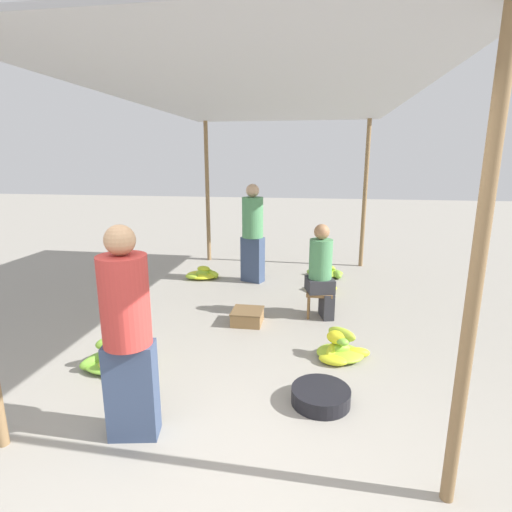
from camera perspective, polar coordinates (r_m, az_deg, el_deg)
ground_plane at (r=2.90m, az=-9.09°, el=-31.74°), size 40.00×40.00×0.00m
canopy_post_front_right at (r=2.47m, az=28.81°, el=-3.72°), size 0.08×0.08×2.78m
canopy_post_back_left at (r=8.22m, az=-6.95°, el=8.91°), size 0.08×0.08×2.78m
canopy_post_back_right at (r=7.95m, az=15.29°, el=8.38°), size 0.08×0.08×2.78m
canopy_tarp at (r=5.15m, az=1.22°, el=21.97°), size 3.50×6.06×0.04m
vendor_foreground at (r=3.06m, az=-17.90°, el=-10.36°), size 0.40×0.40×1.63m
stool at (r=5.41m, az=9.02°, el=-5.63°), size 0.34×0.34×0.35m
vendor_seated at (r=5.30m, az=9.34°, el=-2.03°), size 0.41×0.41×1.25m
basin_black at (r=3.69m, az=9.23°, el=-19.12°), size 0.51×0.51×0.14m
banana_pile_left_0 at (r=7.16m, az=-7.55°, el=-2.59°), size 0.63×0.52×0.22m
banana_pile_left_1 at (r=4.42m, az=-19.68°, el=-13.51°), size 0.60×0.62×0.33m
banana_pile_right_0 at (r=6.51m, az=9.48°, el=-4.30°), size 0.49×0.53×0.20m
banana_pile_right_1 at (r=7.33m, az=9.98°, el=-2.24°), size 0.67×0.57×0.23m
banana_pile_right_2 at (r=4.42m, az=11.94°, el=-12.82°), size 0.57×0.49×0.33m
crate_near at (r=5.18m, az=-1.24°, el=-8.65°), size 0.39×0.39×0.18m
shopper_walking_mid at (r=6.73m, az=-0.48°, el=3.46°), size 0.46×0.46×1.66m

